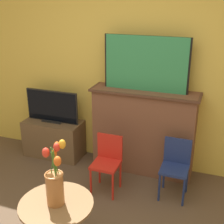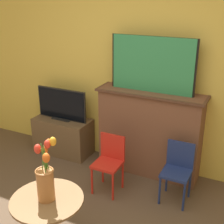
{
  "view_description": "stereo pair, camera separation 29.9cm",
  "coord_description": "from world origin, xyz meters",
  "px_view_note": "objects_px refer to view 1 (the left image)",
  "views": [
    {
      "loc": [
        1.0,
        -1.4,
        2.11
      ],
      "look_at": [
        0.05,
        1.21,
        1.02
      ],
      "focal_mm": 50.0,
      "sensor_mm": 36.0,
      "label": 1
    },
    {
      "loc": [
        1.27,
        -1.29,
        2.11
      ],
      "look_at": [
        0.05,
        1.21,
        1.02
      ],
      "focal_mm": 50.0,
      "sensor_mm": 36.0,
      "label": 2
    }
  ],
  "objects_px": {
    "tv_monitor": "(52,107)",
    "vase_tulips": "(55,181)",
    "chair_blue": "(175,164)",
    "painting": "(146,64)",
    "chair_red": "(107,160)"
  },
  "relations": [
    {
      "from": "painting",
      "to": "chair_red",
      "type": "height_order",
      "value": "painting"
    },
    {
      "from": "tv_monitor",
      "to": "chair_red",
      "type": "xyz_separation_m",
      "value": [
        0.96,
        -0.5,
        -0.32
      ]
    },
    {
      "from": "tv_monitor",
      "to": "vase_tulips",
      "type": "height_order",
      "value": "vase_tulips"
    },
    {
      "from": "vase_tulips",
      "to": "tv_monitor",
      "type": "bearing_deg",
      "value": 120.97
    },
    {
      "from": "chair_blue",
      "to": "painting",
      "type": "bearing_deg",
      "value": 139.98
    },
    {
      "from": "tv_monitor",
      "to": "chair_blue",
      "type": "distance_m",
      "value": 1.74
    },
    {
      "from": "painting",
      "to": "vase_tulips",
      "type": "xyz_separation_m",
      "value": [
        -0.27,
        -1.61,
        -0.58
      ]
    },
    {
      "from": "vase_tulips",
      "to": "painting",
      "type": "bearing_deg",
      "value": 80.34
    },
    {
      "from": "painting",
      "to": "chair_blue",
      "type": "relative_size",
      "value": 1.52
    },
    {
      "from": "tv_monitor",
      "to": "vase_tulips",
      "type": "relative_size",
      "value": 1.38
    },
    {
      "from": "painting",
      "to": "tv_monitor",
      "type": "height_order",
      "value": "painting"
    },
    {
      "from": "chair_red",
      "to": "chair_blue",
      "type": "xyz_separation_m",
      "value": [
        0.72,
        0.16,
        0.0
      ]
    },
    {
      "from": "painting",
      "to": "tv_monitor",
      "type": "xyz_separation_m",
      "value": [
        -1.21,
        -0.05,
        -0.65
      ]
    },
    {
      "from": "painting",
      "to": "chair_blue",
      "type": "distance_m",
      "value": 1.15
    },
    {
      "from": "tv_monitor",
      "to": "chair_red",
      "type": "distance_m",
      "value": 1.13
    }
  ]
}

